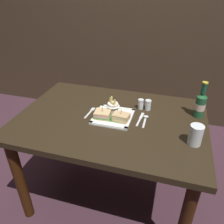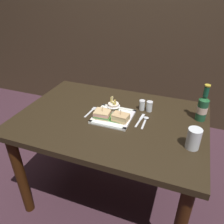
{
  "view_description": "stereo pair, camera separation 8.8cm",
  "coord_description": "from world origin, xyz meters",
  "px_view_note": "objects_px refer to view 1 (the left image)",
  "views": [
    {
      "loc": [
        0.35,
        -1.17,
        1.5
      ],
      "look_at": [
        0.01,
        0.0,
        0.77
      ],
      "focal_mm": 35.55,
      "sensor_mm": 36.0,
      "label": 1
    },
    {
      "loc": [
        0.44,
        -1.14,
        1.5
      ],
      "look_at": [
        0.01,
        0.0,
        0.77
      ],
      "focal_mm": 35.55,
      "sensor_mm": 36.0,
      "label": 2
    }
  ],
  "objects_px": {
    "dining_table": "(111,131)",
    "beer_bottle": "(200,104)",
    "spoon": "(145,118)",
    "sandwich_half_right": "(121,117)",
    "water_glass": "(195,136)",
    "salt_shaker": "(141,105)",
    "sandwich_half_left": "(103,114)",
    "square_plate": "(113,117)",
    "pepper_shaker": "(148,106)",
    "knife": "(140,119)",
    "fork": "(90,112)",
    "fries_cup": "(112,106)"
  },
  "relations": [
    {
      "from": "beer_bottle",
      "to": "salt_shaker",
      "type": "relative_size",
      "value": 3.39
    },
    {
      "from": "dining_table",
      "to": "fork",
      "type": "xyz_separation_m",
      "value": [
        -0.15,
        0.02,
        0.11
      ]
    },
    {
      "from": "square_plate",
      "to": "beer_bottle",
      "type": "height_order",
      "value": "beer_bottle"
    },
    {
      "from": "beer_bottle",
      "to": "spoon",
      "type": "relative_size",
      "value": 1.7
    },
    {
      "from": "sandwich_half_right",
      "to": "fork",
      "type": "xyz_separation_m",
      "value": [
        -0.23,
        0.05,
        -0.03
      ]
    },
    {
      "from": "beer_bottle",
      "to": "knife",
      "type": "relative_size",
      "value": 1.43
    },
    {
      "from": "dining_table",
      "to": "beer_bottle",
      "type": "relative_size",
      "value": 5.03
    },
    {
      "from": "knife",
      "to": "salt_shaker",
      "type": "distance_m",
      "value": 0.14
    },
    {
      "from": "water_glass",
      "to": "knife",
      "type": "distance_m",
      "value": 0.37
    },
    {
      "from": "square_plate",
      "to": "pepper_shaker",
      "type": "relative_size",
      "value": 3.37
    },
    {
      "from": "beer_bottle",
      "to": "pepper_shaker",
      "type": "xyz_separation_m",
      "value": [
        -0.33,
        -0.01,
        -0.06
      ]
    },
    {
      "from": "beer_bottle",
      "to": "pepper_shaker",
      "type": "distance_m",
      "value": 0.33
    },
    {
      "from": "sandwich_half_left",
      "to": "spoon",
      "type": "xyz_separation_m",
      "value": [
        0.26,
        0.07,
        -0.03
      ]
    },
    {
      "from": "square_plate",
      "to": "dining_table",
      "type": "bearing_deg",
      "value": -172.05
    },
    {
      "from": "knife",
      "to": "sandwich_half_right",
      "type": "bearing_deg",
      "value": -149.08
    },
    {
      "from": "salt_shaker",
      "to": "knife",
      "type": "bearing_deg",
      "value": -79.92
    },
    {
      "from": "knife",
      "to": "pepper_shaker",
      "type": "relative_size",
      "value": 2.34
    },
    {
      "from": "sandwich_half_left",
      "to": "water_glass",
      "type": "relative_size",
      "value": 0.9
    },
    {
      "from": "salt_shaker",
      "to": "sandwich_half_left",
      "type": "bearing_deg",
      "value": -136.68
    },
    {
      "from": "beer_bottle",
      "to": "pepper_shaker",
      "type": "height_order",
      "value": "beer_bottle"
    },
    {
      "from": "dining_table",
      "to": "spoon",
      "type": "height_order",
      "value": "spoon"
    },
    {
      "from": "sandwich_half_right",
      "to": "pepper_shaker",
      "type": "xyz_separation_m",
      "value": [
        0.14,
        0.2,
        -0.0
      ]
    },
    {
      "from": "sandwich_half_left",
      "to": "sandwich_half_right",
      "type": "bearing_deg",
      "value": 0.0
    },
    {
      "from": "fork",
      "to": "spoon",
      "type": "xyz_separation_m",
      "value": [
        0.37,
        0.02,
        0.0
      ]
    },
    {
      "from": "knife",
      "to": "spoon",
      "type": "distance_m",
      "value": 0.03
    },
    {
      "from": "square_plate",
      "to": "knife",
      "type": "distance_m",
      "value": 0.17
    },
    {
      "from": "sandwich_half_left",
      "to": "salt_shaker",
      "type": "distance_m",
      "value": 0.29
    },
    {
      "from": "sandwich_half_right",
      "to": "water_glass",
      "type": "relative_size",
      "value": 0.92
    },
    {
      "from": "sandwich_half_right",
      "to": "spoon",
      "type": "xyz_separation_m",
      "value": [
        0.14,
        0.07,
        -0.03
      ]
    },
    {
      "from": "square_plate",
      "to": "beer_bottle",
      "type": "bearing_deg",
      "value": 18.2
    },
    {
      "from": "fries_cup",
      "to": "spoon",
      "type": "height_order",
      "value": "fries_cup"
    },
    {
      "from": "spoon",
      "to": "pepper_shaker",
      "type": "relative_size",
      "value": 1.97
    },
    {
      "from": "sandwich_half_right",
      "to": "spoon",
      "type": "bearing_deg",
      "value": 27.6
    },
    {
      "from": "fork",
      "to": "spoon",
      "type": "bearing_deg",
      "value": 3.61
    },
    {
      "from": "water_glass",
      "to": "salt_shaker",
      "type": "xyz_separation_m",
      "value": [
        -0.35,
        0.3,
        -0.02
      ]
    },
    {
      "from": "spoon",
      "to": "dining_table",
      "type": "bearing_deg",
      "value": -168.79
    },
    {
      "from": "square_plate",
      "to": "sandwich_half_left",
      "type": "distance_m",
      "value": 0.07
    },
    {
      "from": "fries_cup",
      "to": "salt_shaker",
      "type": "bearing_deg",
      "value": 35.11
    },
    {
      "from": "dining_table",
      "to": "sandwich_half_right",
      "type": "height_order",
      "value": "sandwich_half_right"
    },
    {
      "from": "square_plate",
      "to": "knife",
      "type": "relative_size",
      "value": 1.44
    },
    {
      "from": "beer_bottle",
      "to": "knife",
      "type": "bearing_deg",
      "value": -158.46
    },
    {
      "from": "water_glass",
      "to": "spoon",
      "type": "distance_m",
      "value": 0.34
    },
    {
      "from": "fries_cup",
      "to": "sandwich_half_left",
      "type": "bearing_deg",
      "value": -117.53
    },
    {
      "from": "fries_cup",
      "to": "dining_table",
      "type": "bearing_deg",
      "value": -85.63
    },
    {
      "from": "dining_table",
      "to": "salt_shaker",
      "type": "distance_m",
      "value": 0.27
    },
    {
      "from": "sandwich_half_left",
      "to": "fork",
      "type": "distance_m",
      "value": 0.12
    },
    {
      "from": "sandwich_half_right",
      "to": "pepper_shaker",
      "type": "bearing_deg",
      "value": 55.02
    },
    {
      "from": "dining_table",
      "to": "knife",
      "type": "height_order",
      "value": "knife"
    },
    {
      "from": "sandwich_half_right",
      "to": "fries_cup",
      "type": "distance_m",
      "value": 0.12
    },
    {
      "from": "knife",
      "to": "spoon",
      "type": "bearing_deg",
      "value": 14.44
    }
  ]
}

